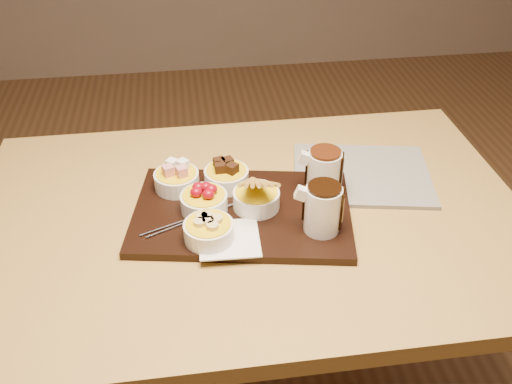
{
  "coord_description": "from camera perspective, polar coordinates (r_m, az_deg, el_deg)",
  "views": [
    {
      "loc": [
        -0.13,
        -0.97,
        1.51
      ],
      "look_at": [
        0.01,
        -0.01,
        0.81
      ],
      "focal_mm": 40.0,
      "sensor_mm": 36.0,
      "label": 1
    }
  ],
  "objects": [
    {
      "name": "dining_table",
      "position": [
        1.3,
        -0.48,
        -5.46
      ],
      "size": [
        1.2,
        0.8,
        0.75
      ],
      "color": "#AB863F",
      "rests_on": "ground"
    },
    {
      "name": "bowl_strawberries",
      "position": [
        1.21,
        -5.22,
        -1.06
      ],
      "size": [
        0.1,
        0.1,
        0.04
      ],
      "primitive_type": "cylinder",
      "color": "white",
      "rests_on": "serving_board"
    },
    {
      "name": "bowl_marshmallows",
      "position": [
        1.28,
        -7.93,
        1.16
      ],
      "size": [
        0.1,
        0.1,
        0.04
      ],
      "primitive_type": "cylinder",
      "color": "white",
      "rests_on": "serving_board"
    },
    {
      "name": "fondue_skewers",
      "position": [
        1.2,
        -5.79,
        -2.35
      ],
      "size": [
        0.12,
        0.25,
        0.01
      ],
      "primitive_type": null,
      "rotation": [
        0.0,
        0.0,
        -1.19
      ],
      "color": "silver",
      "rests_on": "serving_board"
    },
    {
      "name": "pitcher_dark_chocolate",
      "position": [
        1.14,
        6.7,
        -1.73
      ],
      "size": [
        0.08,
        0.08,
        0.1
      ],
      "primitive_type": "cylinder",
      "rotation": [
        0.0,
        0.0,
        -0.18
      ],
      "color": "silver",
      "rests_on": "serving_board"
    },
    {
      "name": "newspaper",
      "position": [
        1.37,
        10.52,
        1.73
      ],
      "size": [
        0.36,
        0.31,
        0.01
      ],
      "primitive_type": "cube",
      "rotation": [
        0.0,
        0.0,
        -0.19
      ],
      "color": "beige",
      "rests_on": "dining_table"
    },
    {
      "name": "napkin",
      "position": [
        1.14,
        -2.7,
        -4.7
      ],
      "size": [
        0.12,
        0.12,
        0.0
      ],
      "primitive_type": "cube",
      "rotation": [
        0.0,
        0.0,
        -0.04
      ],
      "color": "white",
      "rests_on": "serving_board"
    },
    {
      "name": "bowl_cake",
      "position": [
        1.28,
        -2.97,
        1.45
      ],
      "size": [
        0.1,
        0.1,
        0.04
      ],
      "primitive_type": "cylinder",
      "color": "white",
      "rests_on": "serving_board"
    },
    {
      "name": "bowl_biscotti",
      "position": [
        1.21,
        0.03,
        -0.75
      ],
      "size": [
        0.1,
        0.1,
        0.04
      ],
      "primitive_type": "cylinder",
      "color": "white",
      "rests_on": "serving_board"
    },
    {
      "name": "bowl_bananas",
      "position": [
        1.13,
        -4.74,
        -3.96
      ],
      "size": [
        0.1,
        0.1,
        0.04
      ],
      "primitive_type": "cylinder",
      "color": "white",
      "rests_on": "serving_board"
    },
    {
      "name": "pitcher_milk_chocolate",
      "position": [
        1.25,
        6.81,
        1.9
      ],
      "size": [
        0.08,
        0.08,
        0.1
      ],
      "primitive_type": "cylinder",
      "rotation": [
        0.0,
        0.0,
        -0.18
      ],
      "color": "silver",
      "rests_on": "serving_board"
    },
    {
      "name": "serving_board",
      "position": [
        1.22,
        -1.39,
        -2.05
      ],
      "size": [
        0.51,
        0.38,
        0.02
      ],
      "primitive_type": "cube",
      "rotation": [
        0.0,
        0.0,
        -0.18
      ],
      "color": "black",
      "rests_on": "dining_table"
    }
  ]
}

